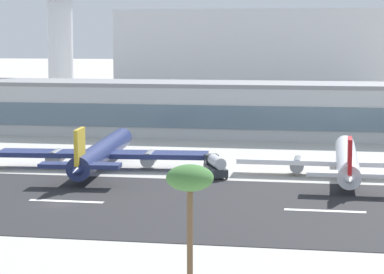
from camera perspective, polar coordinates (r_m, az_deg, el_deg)
The scene contains 11 objects.
ground_plane at distance 123.26m, azimuth -9.68°, elevation -4.85°, with size 1400.00×1400.00×0.00m, color #B2AFA8.
runway_strip at distance 125.46m, azimuth -9.32°, elevation -4.60°, with size 800.00×43.48×0.08m, color #262628.
runway_centreline_dash_4 at distance 125.26m, azimuth -9.07°, elevation -4.60°, with size 12.00×1.20×0.01m, color white.
runway_centreline_dash_5 at distance 118.74m, azimuth 9.58°, elevation -5.27°, with size 12.00×1.20×0.01m, color white.
terminal_building at distance 203.05m, azimuth 3.88°, elevation 2.01°, with size 187.53×20.49×13.76m.
control_tower at distance 255.97m, azimuth -9.51°, elevation 7.68°, with size 15.99×15.99×44.83m.
distant_hotel_block at distance 327.86m, azimuth 4.33°, elevation 6.00°, with size 107.79×37.28×35.91m, color #BCBCC1.
airliner_gold_tail_gate_0 at distance 153.43m, azimuth -6.58°, elevation -1.16°, with size 41.49×48.16×10.05m.
airliner_red_tail_gate_1 at distance 147.00m, azimuth 11.14°, elevation -1.72°, with size 40.27×44.82×9.36m.
service_fuel_truck_0 at distance 145.06m, azimuth 1.71°, elevation -2.08°, with size 5.62×8.85×3.95m.
palm_tree_0 at distance 77.53m, azimuth -0.15°, elevation -3.27°, with size 4.70×4.70×13.31m.
Camera 1 is at (40.48, -113.49, 25.98)m, focal length 73.84 mm.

